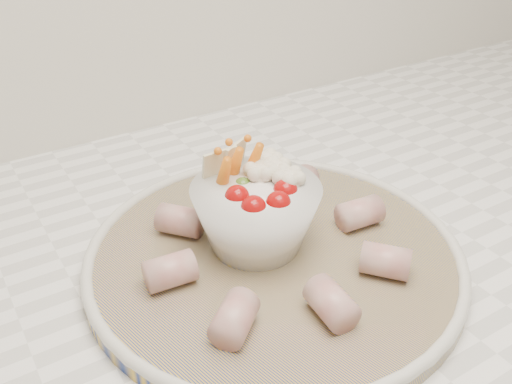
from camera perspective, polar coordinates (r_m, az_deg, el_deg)
serving_platter at (r=0.59m, az=1.84°, el=-6.29°), size 0.46×0.46×0.02m
veggie_bowl at (r=0.58m, az=0.05°, el=-1.94°), size 0.13×0.13×0.10m
cured_meat_rolls at (r=0.58m, az=1.78°, el=-4.73°), size 0.26×0.27×0.03m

